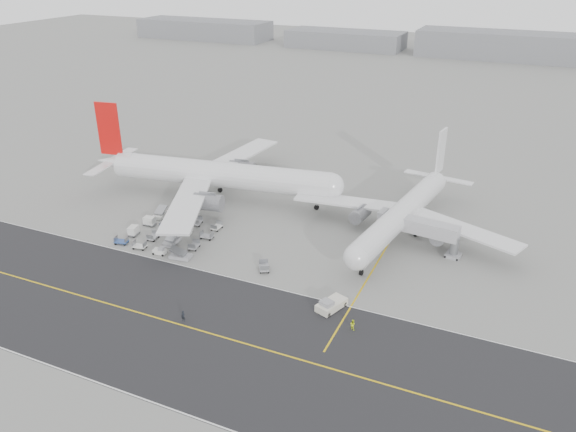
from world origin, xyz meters
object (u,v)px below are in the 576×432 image
at_px(jet_bridge, 419,228).
at_px(airliner_b, 404,212).
at_px(ground_crew_a, 183,316).
at_px(ground_crew_b, 353,324).
at_px(pushback_tug, 331,305).
at_px(airliner_a, 215,174).

bearing_deg(jet_bridge, airliner_b, 137.93).
bearing_deg(ground_crew_a, ground_crew_b, 22.81).
relative_size(pushback_tug, ground_crew_b, 4.05).
height_order(jet_bridge, ground_crew_b, jet_bridge).
xyz_separation_m(jet_bridge, ground_crew_b, (-3.53, -30.90, -3.59)).
bearing_deg(airliner_b, ground_crew_a, -110.67).
distance_m(jet_bridge, ground_crew_a, 49.48).
height_order(pushback_tug, jet_bridge, jet_bridge).
bearing_deg(ground_crew_b, airliner_a, -18.96).
relative_size(airliner_b, jet_bridge, 2.88).
bearing_deg(airliner_a, jet_bridge, -104.44).
height_order(airliner_b, pushback_tug, airliner_b).
xyz_separation_m(pushback_tug, ground_crew_a, (-20.51, -12.79, 0.10)).
xyz_separation_m(airliner_b, pushback_tug, (-4.20, -32.15, -4.11)).
relative_size(airliner_a, airliner_b, 1.25).
relative_size(airliner_a, pushback_tug, 8.52).
bearing_deg(ground_crew_a, airliner_a, 118.01).
bearing_deg(airliner_b, airliner_a, -172.04).
bearing_deg(jet_bridge, ground_crew_b, -89.35).
bearing_deg(ground_crew_a, jet_bridge, 57.33).
height_order(jet_bridge, ground_crew_a, jet_bridge).
xyz_separation_m(pushback_tug, ground_crew_b, (5.02, -3.80, 0.05)).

